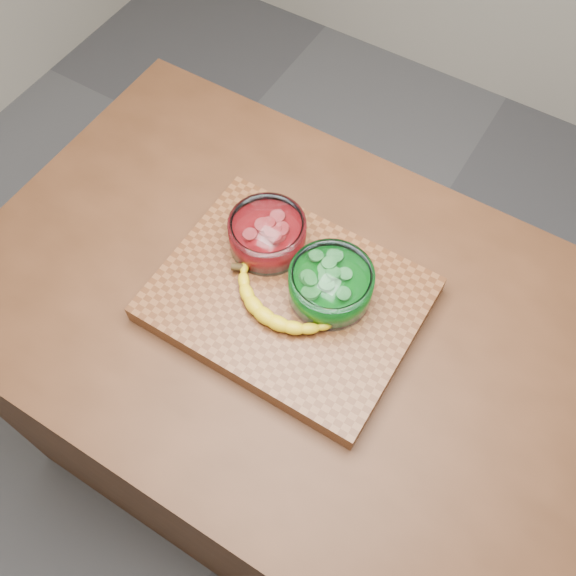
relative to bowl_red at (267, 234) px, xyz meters
The scene contains 6 objects.
ground 0.98m from the bowl_red, 38.96° to the right, with size 3.50×3.50×0.00m, color #57575B.
counter 0.53m from the bowl_red, 38.96° to the right, with size 1.20×0.80×0.90m, color #4B2A16.
cutting_board 0.12m from the bowl_red, 38.96° to the right, with size 0.45×0.35×0.04m, color brown.
bowl_red is the anchor object (origin of this frame).
bowl_green 0.15m from the bowl_red, 12.43° to the right, with size 0.15×0.15×0.07m.
banana 0.14m from the bowl_red, 50.13° to the right, with size 0.23×0.11×0.03m, color gold, non-canonical shape.
Camera 1 is at (0.29, -0.48, 1.91)m, focal length 40.00 mm.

